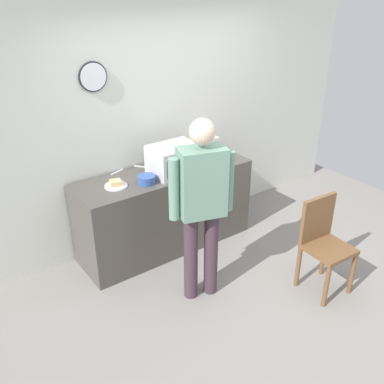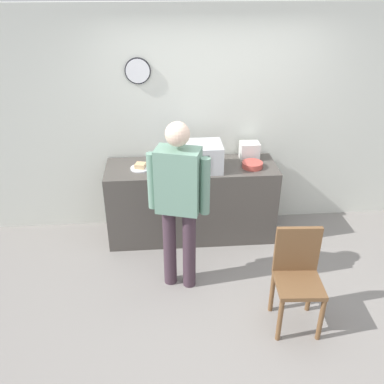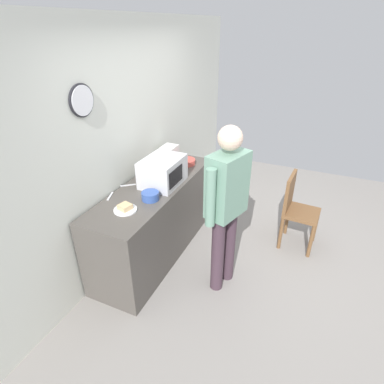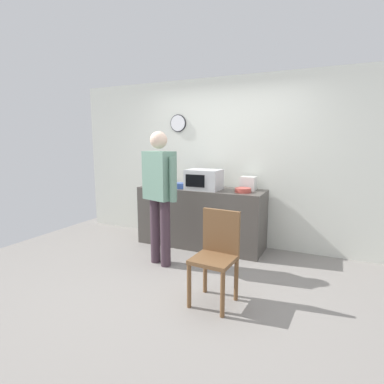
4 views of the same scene
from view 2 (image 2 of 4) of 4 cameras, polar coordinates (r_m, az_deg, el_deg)
ground_plane at (r=4.29m, az=4.97°, el=-14.54°), size 6.00×6.00×0.00m
back_wall at (r=5.00m, az=2.67°, el=9.52°), size 5.40×0.13×2.60m
kitchen_counter at (r=4.97m, az=-0.08°, el=-1.26°), size 1.94×0.62×0.91m
microwave at (r=4.64m, az=0.98°, el=4.82°), size 0.50×0.39×0.30m
sandwich_plate at (r=4.73m, az=-7.03°, el=3.40°), size 0.22×0.22×0.07m
salad_bowl at (r=4.78m, az=8.21°, el=3.68°), size 0.23×0.23×0.06m
mixing_bowl at (r=4.62m, az=-3.58°, el=3.17°), size 0.18×0.18×0.08m
toaster at (r=4.97m, az=7.82°, el=5.58°), size 0.22×0.18×0.20m
fork_utensil at (r=4.99m, az=-1.75°, el=4.74°), size 0.12×0.14×0.01m
spoon_utensil at (r=5.01m, az=-5.02°, el=4.75°), size 0.17×0.08×0.01m
person_standing at (r=3.89m, az=-1.84°, el=-0.61°), size 0.57×0.35×1.75m
wooden_chair at (r=3.88m, az=14.15°, el=-10.73°), size 0.42×0.42×0.94m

